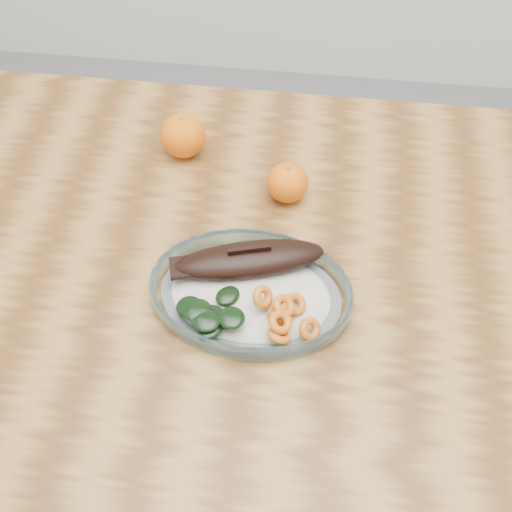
# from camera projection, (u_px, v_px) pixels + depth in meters

# --- Properties ---
(ground) EXTENTS (3.00, 3.00, 0.00)m
(ground) POSITION_uv_depth(u_px,v_px,m) (259.00, 455.00, 1.52)
(ground) COLOR slate
(ground) RESTS_ON ground
(dining_table) EXTENTS (1.20, 0.80, 0.75)m
(dining_table) POSITION_uv_depth(u_px,v_px,m) (260.00, 302.00, 1.01)
(dining_table) COLOR brown
(dining_table) RESTS_ON ground
(plated_meal) EXTENTS (0.53, 0.53, 0.08)m
(plated_meal) POSITION_uv_depth(u_px,v_px,m) (251.00, 290.00, 0.88)
(plated_meal) COLOR white
(plated_meal) RESTS_ON dining_table
(orange_left) EXTENTS (0.08, 0.08, 0.08)m
(orange_left) POSITION_uv_depth(u_px,v_px,m) (183.00, 136.00, 1.05)
(orange_left) COLOR #FF6D05
(orange_left) RESTS_ON dining_table
(orange_right) EXTENTS (0.06, 0.06, 0.06)m
(orange_right) POSITION_uv_depth(u_px,v_px,m) (288.00, 183.00, 0.99)
(orange_right) COLOR #FF6D05
(orange_right) RESTS_ON dining_table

